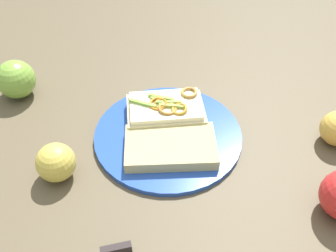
{
  "coord_description": "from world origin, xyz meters",
  "views": [
    {
      "loc": [
        -0.35,
        -0.41,
        0.55
      ],
      "look_at": [
        0.0,
        0.0,
        0.03
      ],
      "focal_mm": 41.61,
      "sensor_mm": 36.0,
      "label": 1
    }
  ],
  "objects_px": {
    "plate": "(168,135)",
    "sandwich": "(166,110)",
    "apple_3": "(16,79)",
    "apple_2": "(56,162)",
    "knife": "(108,252)",
    "bread_slice_side": "(171,147)"
  },
  "relations": [
    {
      "from": "apple_2",
      "to": "sandwich",
      "type": "bearing_deg",
      "value": -3.38
    },
    {
      "from": "knife",
      "to": "sandwich",
      "type": "bearing_deg",
      "value": -119.61
    },
    {
      "from": "plate",
      "to": "knife",
      "type": "xyz_separation_m",
      "value": [
        -0.23,
        -0.13,
        0.0
      ]
    },
    {
      "from": "bread_slice_side",
      "to": "apple_3",
      "type": "xyz_separation_m",
      "value": [
        -0.14,
        0.35,
        0.02
      ]
    },
    {
      "from": "sandwich",
      "to": "apple_3",
      "type": "distance_m",
      "value": 0.33
    },
    {
      "from": "apple_2",
      "to": "apple_3",
      "type": "height_order",
      "value": "apple_3"
    },
    {
      "from": "apple_2",
      "to": "apple_3",
      "type": "xyz_separation_m",
      "value": [
        0.05,
        0.26,
        0.01
      ]
    },
    {
      "from": "plate",
      "to": "apple_3",
      "type": "distance_m",
      "value": 0.35
    },
    {
      "from": "bread_slice_side",
      "to": "knife",
      "type": "xyz_separation_m",
      "value": [
        -0.2,
        -0.09,
        -0.01
      ]
    },
    {
      "from": "plate",
      "to": "apple_2",
      "type": "bearing_deg",
      "value": 166.16
    },
    {
      "from": "bread_slice_side",
      "to": "sandwich",
      "type": "bearing_deg",
      "value": 92.95
    },
    {
      "from": "plate",
      "to": "sandwich",
      "type": "relative_size",
      "value": 1.58
    },
    {
      "from": "bread_slice_side",
      "to": "knife",
      "type": "bearing_deg",
      "value": -117.83
    },
    {
      "from": "plate",
      "to": "apple_3",
      "type": "relative_size",
      "value": 3.46
    },
    {
      "from": "plate",
      "to": "apple_2",
      "type": "distance_m",
      "value": 0.22
    },
    {
      "from": "apple_2",
      "to": "apple_3",
      "type": "bearing_deg",
      "value": 80.01
    },
    {
      "from": "bread_slice_side",
      "to": "apple_2",
      "type": "xyz_separation_m",
      "value": [
        -0.18,
        0.09,
        0.01
      ]
    },
    {
      "from": "sandwich",
      "to": "apple_3",
      "type": "xyz_separation_m",
      "value": [
        -0.19,
        0.27,
        0.01
      ]
    },
    {
      "from": "sandwich",
      "to": "bread_slice_side",
      "type": "xyz_separation_m",
      "value": [
        -0.05,
        -0.08,
        -0.01
      ]
    },
    {
      "from": "bread_slice_side",
      "to": "knife",
      "type": "height_order",
      "value": "bread_slice_side"
    },
    {
      "from": "apple_3",
      "to": "sandwich",
      "type": "bearing_deg",
      "value": -55.07
    },
    {
      "from": "plate",
      "to": "bread_slice_side",
      "type": "distance_m",
      "value": 0.05
    }
  ]
}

